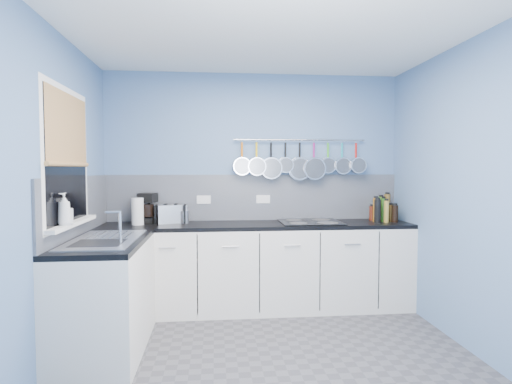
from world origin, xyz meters
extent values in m
cube|color=#47474C|center=(0.00, 0.00, -0.01)|extent=(3.20, 3.00, 0.02)
cube|color=white|center=(0.00, 0.00, 2.51)|extent=(3.20, 3.00, 0.02)
cube|color=#5577A4|center=(0.00, 1.51, 1.25)|extent=(3.20, 0.02, 2.50)
cube|color=#5577A4|center=(0.00, -1.51, 1.25)|extent=(3.20, 0.02, 2.50)
cube|color=#5577A4|center=(-1.61, 0.00, 1.25)|extent=(0.02, 3.00, 2.50)
cube|color=#5577A4|center=(1.61, 0.00, 1.25)|extent=(0.02, 3.00, 2.50)
cube|color=gray|center=(0.00, 1.49, 1.15)|extent=(3.20, 0.02, 0.50)
cube|color=gray|center=(-1.59, 0.60, 1.15)|extent=(0.02, 1.80, 0.50)
cube|color=silver|center=(0.00, 1.20, 0.43)|extent=(3.20, 0.60, 0.86)
cube|color=black|center=(0.00, 1.20, 0.88)|extent=(3.20, 0.60, 0.04)
cube|color=silver|center=(-1.30, 0.30, 0.43)|extent=(0.60, 1.20, 0.86)
cube|color=black|center=(-1.30, 0.30, 0.88)|extent=(0.60, 1.20, 0.04)
cube|color=white|center=(-1.58, 0.30, 1.55)|extent=(0.01, 1.00, 1.10)
cube|color=black|center=(-1.57, 0.30, 1.55)|extent=(0.01, 0.90, 1.00)
cube|color=#A96D4A|center=(-1.56, 0.30, 1.77)|extent=(0.01, 0.90, 0.55)
cube|color=white|center=(-1.55, 0.30, 1.04)|extent=(0.10, 0.98, 0.03)
cube|color=silver|center=(-1.30, 0.30, 0.90)|extent=(0.50, 0.95, 0.01)
cube|color=white|center=(-0.55, 1.48, 1.13)|extent=(0.15, 0.01, 0.09)
cube|color=white|center=(0.10, 1.48, 1.13)|extent=(0.15, 0.01, 0.09)
cylinder|color=silver|center=(0.50, 1.45, 1.78)|extent=(1.45, 0.02, 0.02)
imported|color=white|center=(-1.53, 0.08, 1.17)|extent=(0.12, 0.12, 0.24)
imported|color=white|center=(-1.53, 0.15, 1.14)|extent=(0.10, 0.10, 0.17)
cylinder|color=white|center=(-1.21, 1.20, 1.04)|extent=(0.15, 0.15, 0.27)
cube|color=silver|center=(-0.89, 1.32, 1.00)|extent=(0.33, 0.26, 0.19)
cylinder|color=silver|center=(-0.74, 1.28, 0.96)|extent=(0.09, 0.09, 0.13)
cube|color=black|center=(0.57, 1.20, 0.91)|extent=(0.63, 0.55, 0.01)
cylinder|color=brown|center=(1.46, 1.34, 1.04)|extent=(0.07, 0.07, 0.29)
cylinder|color=#3F721E|center=(1.37, 1.30, 1.03)|extent=(0.06, 0.06, 0.26)
cylinder|color=#4C190C|center=(1.28, 1.33, 0.98)|extent=(0.05, 0.05, 0.16)
cylinder|color=brown|center=(1.46, 1.23, 0.99)|extent=(0.07, 0.07, 0.18)
cylinder|color=#265919|center=(1.37, 1.22, 1.02)|extent=(0.06, 0.06, 0.25)
cylinder|color=#8C5914|center=(1.29, 1.22, 1.03)|extent=(0.06, 0.06, 0.25)
cylinder|color=black|center=(1.46, 1.14, 0.99)|extent=(0.07, 0.07, 0.18)
cylinder|color=olive|center=(1.37, 1.14, 1.01)|extent=(0.05, 0.05, 0.23)
cylinder|color=black|center=(1.27, 1.12, 1.02)|extent=(0.07, 0.07, 0.24)
camera|label=1|loc=(-0.43, -3.11, 1.46)|focal=29.49mm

